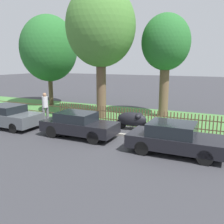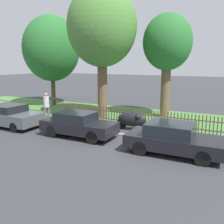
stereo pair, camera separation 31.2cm
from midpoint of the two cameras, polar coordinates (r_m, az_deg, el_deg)
ground_plane at (r=12.66m, az=10.23°, el=-6.61°), size 120.00×120.00×0.00m
kerb_stone at (r=12.73m, az=10.38°, el=-6.22°), size 40.94×0.20×0.12m
grass_strip at (r=17.48m, az=15.25°, el=-1.79°), size 40.94×6.05×0.01m
park_fence at (r=14.50m, az=12.82°, el=-2.11°), size 40.94×0.05×1.12m
parked_car_silver_hatchback at (r=16.22m, az=-21.82°, el=-0.77°), size 3.89×1.84×1.34m
parked_car_black_saloon at (r=13.14m, az=-7.03°, el=-2.77°), size 3.98×1.70×1.30m
parked_car_navy_estate at (r=11.00m, az=14.62°, el=-5.86°), size 4.07×1.88×1.33m
covered_motorcycle at (r=14.35m, az=5.39°, el=-1.66°), size 1.89×0.80×1.05m
tree_nearest_kerb at (r=23.20m, az=-13.30°, el=13.90°), size 4.96×4.96×7.87m
tree_behind_motorcycle at (r=17.54m, az=-1.77°, el=18.78°), size 4.67×4.67×8.88m
tree_mid_park at (r=18.03m, az=13.03°, el=14.92°), size 3.34×3.34×7.11m
pedestrian_near_fence at (r=17.10m, az=-14.27°, el=1.58°), size 0.52×0.52×1.88m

